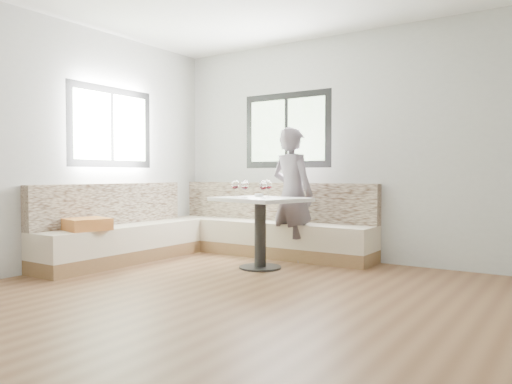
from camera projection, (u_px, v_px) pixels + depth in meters
room at (227, 133)px, 4.17m from camera, size 5.01×5.01×2.81m
banquette at (205, 232)px, 6.33m from camera, size 2.90×2.80×0.95m
table at (260, 215)px, 5.62m from camera, size 1.13×0.98×0.80m
person at (292, 194)px, 6.12m from camera, size 0.66×0.50×1.64m
olive_ramekin at (259, 195)px, 5.78m from camera, size 0.10×0.10×0.04m
wine_glass_a at (235, 185)px, 5.72m from camera, size 0.09×0.09×0.20m
wine_glass_b at (245, 186)px, 5.49m from camera, size 0.09×0.09×0.20m
wine_glass_c at (263, 186)px, 5.39m from camera, size 0.09×0.09×0.20m
wine_glass_d at (269, 185)px, 5.65m from camera, size 0.09×0.09×0.20m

